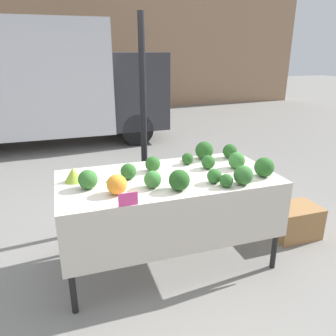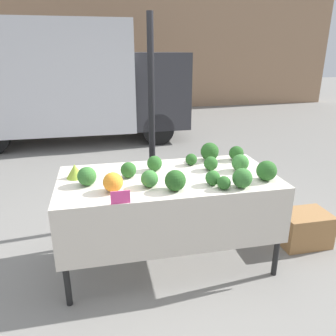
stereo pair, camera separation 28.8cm
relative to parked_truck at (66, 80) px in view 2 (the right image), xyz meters
name	(u,v)px [view 2 (the right image)]	position (x,y,z in m)	size (l,w,h in m)	color
ground_plane	(168,260)	(1.21, -4.90, -1.33)	(40.00, 40.00, 0.00)	gray
building_facade	(109,21)	(1.21, 4.28, 1.51)	(16.00, 0.60, 5.69)	#9E7A5B
tent_pole	(151,126)	(1.20, -4.04, -0.18)	(0.07, 0.07, 2.31)	black
parked_truck	(66,80)	(0.00, 0.00, 0.00)	(4.86, 1.83, 2.52)	silver
market_table	(170,190)	(1.21, -4.97, -0.56)	(1.93, 0.95, 0.88)	beige
orange_cauliflower	(113,182)	(0.71, -5.13, -0.37)	(0.16, 0.16, 0.16)	orange
romanesco_head	(75,171)	(0.40, -4.76, -0.39)	(0.16, 0.16, 0.12)	#93B238
broccoli_head_0	(240,163)	(1.89, -4.90, -0.37)	(0.16, 0.16, 0.16)	#387533
broccoli_head_1	(236,153)	(1.98, -4.60, -0.38)	(0.15, 0.15, 0.15)	#23511E
broccoli_head_2	(191,159)	(1.49, -4.64, -0.40)	(0.11, 0.11, 0.11)	#23511E
broccoli_head_3	(128,170)	(0.86, -4.85, -0.38)	(0.14, 0.14, 0.14)	#285B23
broccoli_head_4	(175,180)	(1.20, -5.21, -0.37)	(0.17, 0.17, 0.17)	#23511E
broccoli_head_5	(267,171)	(2.01, -5.16, -0.37)	(0.17, 0.17, 0.17)	#285B23
broccoli_head_6	(87,176)	(0.51, -4.95, -0.37)	(0.16, 0.16, 0.16)	#336B2D
broccoli_head_7	(242,178)	(1.74, -5.27, -0.37)	(0.16, 0.16, 0.16)	#336B2D
broccoli_head_8	(210,152)	(1.71, -4.54, -0.36)	(0.18, 0.18, 0.18)	#23511E
broccoli_head_9	(211,163)	(1.63, -4.82, -0.39)	(0.13, 0.13, 0.13)	#285B23
broccoli_head_10	(213,178)	(1.53, -5.17, -0.39)	(0.13, 0.13, 0.13)	#2D6628
broccoli_head_11	(150,179)	(1.01, -5.10, -0.38)	(0.14, 0.14, 0.14)	#387533
broccoli_head_12	(224,183)	(1.58, -5.27, -0.40)	(0.11, 0.11, 0.11)	#285B23
broccoli_head_13	(155,163)	(1.12, -4.72, -0.38)	(0.14, 0.14, 0.14)	#285B23
price_sign	(120,197)	(0.75, -5.36, -0.40)	(0.14, 0.01, 0.10)	#EF4793
produce_crate	(304,228)	(2.66, -4.90, -1.16)	(0.50, 0.37, 0.35)	#9E7042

